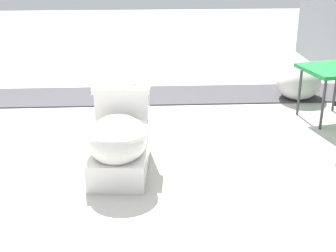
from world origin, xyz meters
The scene contains 4 objects.
ground_plane centered at (0.00, 0.00, 0.00)m, with size 14.00×14.00×0.00m, color #B7B2A8.
gravel_strip centered at (-1.22, 0.50, 0.01)m, with size 0.56×8.00×0.01m, color #423F44.
toilet centered at (0.30, 0.21, 0.22)m, with size 0.66×0.42×0.52m.
boulder_near centered at (-1.08, 1.79, 0.15)m, with size 0.45×0.40×0.30m, color #B7B2AD.
Camera 1 is at (2.96, 0.36, 1.37)m, focal length 50.00 mm.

